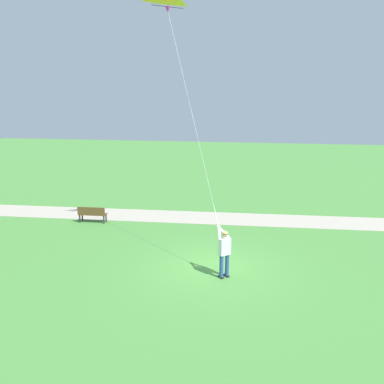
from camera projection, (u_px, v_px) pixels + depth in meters
The scene contains 5 objects.
ground_plane at pixel (213, 267), 13.66m from camera, with size 120.00×120.00×0.00m, color #4C8E3D.
walkway_path at pixel (198, 217), 20.16m from camera, with size 2.40×32.00×0.02m, color #B7AD99.
person_kite_flyer at pixel (224, 249), 12.63m from camera, with size 0.60×0.58×1.83m.
flying_kite at pixel (170, 3), 14.18m from camera, with size 3.42×3.31×8.59m.
park_bench_near_walkway at pixel (92, 213), 19.13m from camera, with size 0.60×1.54×0.88m.
Camera 1 is at (-12.56, -2.21, 5.72)m, focal length 33.67 mm.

